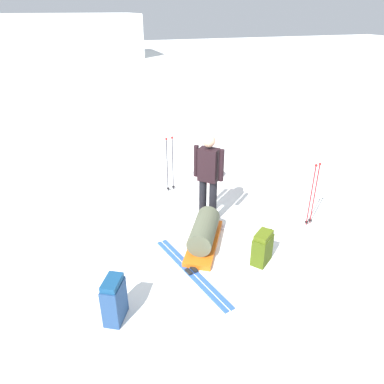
{
  "coord_description": "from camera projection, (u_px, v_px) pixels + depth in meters",
  "views": [
    {
      "loc": [
        -1.81,
        -5.41,
        3.64
      ],
      "look_at": [
        0.0,
        0.0,
        0.7
      ],
      "focal_mm": 33.91,
      "sensor_mm": 36.0,
      "label": 1
    }
  ],
  "objects": [
    {
      "name": "ski_poles_planted_near",
      "position": [
        170.0,
        161.0,
        7.73
      ],
      "size": [
        0.2,
        0.11,
        1.22
      ],
      "color": "#25222C",
      "rests_on": "ground_plane"
    },
    {
      "name": "ski_poles_planted_far",
      "position": [
        313.0,
        191.0,
        6.48
      ],
      "size": [
        0.17,
        0.1,
        1.22
      ],
      "color": "maroon",
      "rests_on": "ground_plane"
    },
    {
      "name": "ski_pair_near",
      "position": [
        268.0,
        232.0,
        6.51
      ],
      "size": [
        1.59,
        1.03,
        0.05
      ],
      "color": "silver",
      "rests_on": "ground_plane"
    },
    {
      "name": "backpack_large_dark",
      "position": [
        114.0,
        300.0,
        4.6
      ],
      "size": [
        0.37,
        0.43,
        0.64
      ],
      "color": "navy",
      "rests_on": "ground_plane"
    },
    {
      "name": "distant_snow_ridge",
      "position": [
        39.0,
        37.0,
        27.07
      ],
      "size": [
        14.93,
        5.49,
        3.12
      ],
      "primitive_type": "cube",
      "rotation": [
        0.0,
        0.0,
        0.03
      ],
      "color": "white",
      "rests_on": "ground_plane"
    },
    {
      "name": "skier_standing",
      "position": [
        208.0,
        175.0,
        6.46
      ],
      "size": [
        0.44,
        0.42,
        1.7
      ],
      "color": "black",
      "rests_on": "ground_plane"
    },
    {
      "name": "gear_sled",
      "position": [
        204.0,
        233.0,
        6.1
      ],
      "size": [
        1.08,
        1.41,
        0.49
      ],
      "color": "orange",
      "rests_on": "ground_plane"
    },
    {
      "name": "backpack_bright",
      "position": [
        210.0,
        168.0,
        8.38
      ],
      "size": [
        0.24,
        0.39,
        0.59
      ],
      "color": "maroon",
      "rests_on": "ground_plane"
    },
    {
      "name": "backpack_small_spare",
      "position": [
        262.0,
        248.0,
        5.67
      ],
      "size": [
        0.43,
        0.4,
        0.54
      ],
      "color": "#3F5111",
      "rests_on": "ground_plane"
    },
    {
      "name": "ground_plane",
      "position": [
        192.0,
        225.0,
        6.74
      ],
      "size": [
        80.0,
        80.0,
        0.0
      ],
      "primitive_type": "plane",
      "color": "white"
    },
    {
      "name": "ski_pair_far",
      "position": [
        191.0,
        272.0,
        5.55
      ],
      "size": [
        0.64,
        1.89,
        0.05
      ],
      "color": "#2A53A7",
      "rests_on": "ground_plane"
    }
  ]
}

